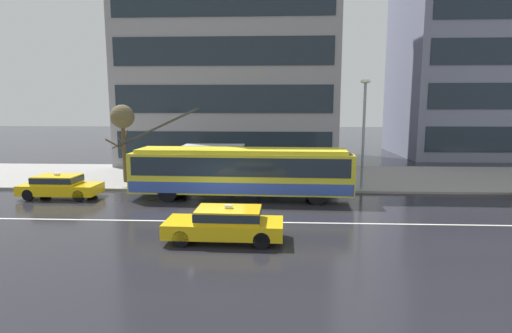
% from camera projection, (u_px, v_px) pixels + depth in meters
% --- Properties ---
extents(ground_plane, '(160.00, 160.00, 0.00)m').
position_uv_depth(ground_plane, '(218.00, 214.00, 19.01)').
color(ground_plane, black).
extents(sidewalk_slab, '(80.00, 10.00, 0.14)m').
position_uv_depth(sidewalk_slab, '(237.00, 176.00, 28.82)').
color(sidewalk_slab, gray).
rests_on(sidewalk_slab, ground_plane).
extents(lane_centre_line, '(72.00, 0.14, 0.01)m').
position_uv_depth(lane_centre_line, '(214.00, 221.00, 17.82)').
color(lane_centre_line, silver).
rests_on(lane_centre_line, ground_plane).
extents(trolleybus, '(13.12, 2.88, 4.93)m').
position_uv_depth(trolleybus, '(242.00, 171.00, 22.04)').
color(trolleybus, yellow).
rests_on(trolleybus, ground_plane).
extents(taxi_oncoming_near, '(4.48, 1.84, 1.39)m').
position_uv_depth(taxi_oncoming_near, '(226.00, 223.00, 15.20)').
color(taxi_oncoming_near, yellow).
rests_on(taxi_oncoming_near, ground_plane).
extents(taxi_queued_behind_bus, '(4.26, 1.81, 1.39)m').
position_uv_depth(taxi_queued_behind_bus, '(60.00, 185.00, 22.33)').
color(taxi_queued_behind_bus, yellow).
rests_on(taxi_queued_behind_bus, ground_plane).
extents(bus_shelter, '(3.71, 1.63, 2.54)m').
position_uv_depth(bus_shelter, '(215.00, 155.00, 25.19)').
color(bus_shelter, gray).
rests_on(bus_shelter, sidewalk_slab).
extents(pedestrian_at_shelter, '(1.20, 1.20, 1.98)m').
position_uv_depth(pedestrian_at_shelter, '(259.00, 161.00, 25.19)').
color(pedestrian_at_shelter, black).
rests_on(pedestrian_at_shelter, sidewalk_slab).
extents(pedestrian_approaching_curb, '(1.26, 1.26, 1.98)m').
position_uv_depth(pedestrian_approaching_curb, '(321.00, 162.00, 24.73)').
color(pedestrian_approaching_curb, '#2A1A2D').
rests_on(pedestrian_approaching_curb, sidewalk_slab).
extents(pedestrian_walking_past, '(1.39, 1.39, 1.99)m').
position_uv_depth(pedestrian_walking_past, '(231.00, 162.00, 24.17)').
color(pedestrian_walking_past, brown).
rests_on(pedestrian_walking_past, sidewalk_slab).
extents(pedestrian_waiting_by_pole, '(1.12, 1.12, 1.97)m').
position_uv_depth(pedestrian_waiting_by_pole, '(273.00, 160.00, 25.14)').
color(pedestrian_waiting_by_pole, navy).
rests_on(pedestrian_waiting_by_pole, sidewalk_slab).
extents(street_lamp, '(0.60, 0.32, 6.44)m').
position_uv_depth(street_lamp, '(364.00, 125.00, 23.52)').
color(street_lamp, gray).
rests_on(street_lamp, sidewalk_slab).
extents(street_tree_bare, '(1.65, 1.70, 5.01)m').
position_uv_depth(street_tree_bare, '(122.00, 119.00, 25.81)').
color(street_tree_bare, brown).
rests_on(street_tree_bare, sidewalk_slab).
extents(office_tower_corner_left, '(18.41, 14.30, 25.76)m').
position_uv_depth(office_tower_corner_left, '(232.00, 20.00, 37.10)').
color(office_tower_corner_left, gray).
rests_on(office_tower_corner_left, ground_plane).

